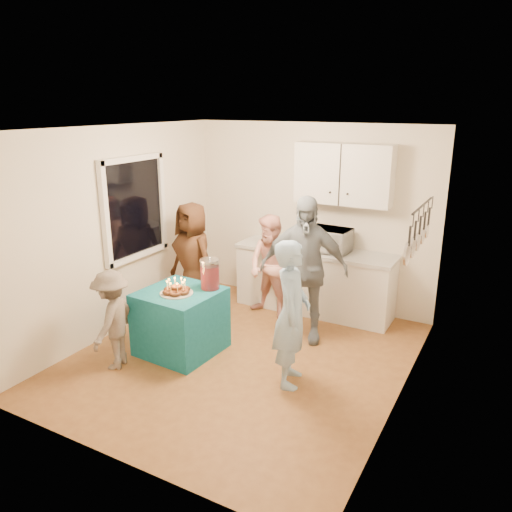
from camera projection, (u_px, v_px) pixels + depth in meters
The scene contains 19 objects.
floor at pixel (242, 358), 5.82m from camera, with size 4.00×4.00×0.00m, color brown.
ceiling at pixel (240, 129), 5.06m from camera, with size 4.00×4.00×0.00m, color white.
back_wall at pixel (311, 216), 7.12m from camera, with size 3.60×3.60×0.00m, color silver.
left_wall at pixel (117, 232), 6.26m from camera, with size 4.00×4.00×0.00m, color silver.
right_wall at pixel (408, 278), 4.62m from camera, with size 4.00×4.00×0.00m, color silver.
window_night at pixel (134, 208), 6.43m from camera, with size 0.04×1.00×1.20m, color black.
counter at pixel (314, 282), 7.03m from camera, with size 2.20×0.58×0.86m, color white.
countertop at pixel (315, 251), 6.90m from camera, with size 2.24×0.62×0.05m, color beige.
upper_cabinet at pixel (344, 174), 6.57m from camera, with size 1.30×0.30×0.80m, color white.
pot_rack at pixel (418, 229), 5.15m from camera, with size 0.12×1.00×0.60m, color black.
microwave at pixel (328, 240), 6.76m from camera, with size 0.58×0.39×0.32m, color white.
party_table at pixel (181, 321), 5.89m from camera, with size 0.85×0.85×0.76m, color #116172.
donut_cake at pixel (176, 286), 5.67m from camera, with size 0.38×0.38×0.18m, color #381C0C, non-canonical shape.
punch_jar at pixel (210, 275), 5.81m from camera, with size 0.22×0.22×0.34m, color red.
man_birthday at pixel (292, 314), 5.10m from camera, with size 0.57×0.38×1.57m, color #9BBEE1.
woman_back_left at pixel (193, 259), 6.86m from camera, with size 0.77×0.50×1.58m, color brown.
woman_back_center at pixel (271, 267), 6.79m from camera, with size 0.69×0.54×1.42m, color #FF8E85.
woman_back_right at pixel (304, 270), 6.05m from camera, with size 1.07×0.45×1.82m, color black.
child_near_left at pixel (112, 320), 5.48m from camera, with size 0.73×0.42×1.13m, color #5F544C.
Camera 1 is at (2.64, -4.50, 2.85)m, focal length 35.00 mm.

